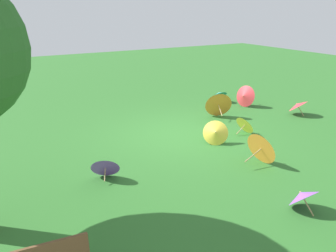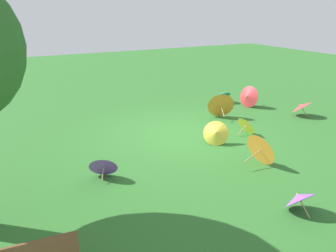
{
  "view_description": "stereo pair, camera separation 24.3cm",
  "coord_description": "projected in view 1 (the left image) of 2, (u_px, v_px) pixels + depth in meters",
  "views": [
    {
      "loc": [
        5.1,
        8.16,
        3.64
      ],
      "look_at": [
        0.8,
        0.62,
        0.6
      ],
      "focal_mm": 36.52,
      "sensor_mm": 36.0,
      "label": 1
    },
    {
      "loc": [
        4.89,
        8.28,
        3.64
      ],
      "look_at": [
        0.8,
        0.62,
        0.6
      ],
      "focal_mm": 36.52,
      "sensor_mm": 36.0,
      "label": 2
    }
  ],
  "objects": [
    {
      "name": "ground",
      "position": [
        181.0,
        135.0,
        10.28
      ],
      "size": [
        40.0,
        40.0,
        0.0
      ],
      "primitive_type": "plane",
      "color": "#2D6B28"
    },
    {
      "name": "parasol_yellow_0",
      "position": [
        216.0,
        132.0,
        9.46
      ],
      "size": [
        0.84,
        0.8,
        0.69
      ],
      "color": "tan",
      "rests_on": "ground"
    },
    {
      "name": "parasol_red_0",
      "position": [
        244.0,
        96.0,
        13.02
      ],
      "size": [
        0.84,
        0.87,
        0.83
      ],
      "color": "tan",
      "rests_on": "ground"
    },
    {
      "name": "parasol_purple_0",
      "position": [
        302.0,
        196.0,
        6.4
      ],
      "size": [
        0.65,
        0.58,
        0.56
      ],
      "color": "tan",
      "rests_on": "ground"
    },
    {
      "name": "parasol_red_1",
      "position": [
        297.0,
        105.0,
        12.02
      ],
      "size": [
        0.9,
        0.86,
        0.62
      ],
      "color": "tan",
      "rests_on": "ground"
    },
    {
      "name": "parasol_orange_0",
      "position": [
        218.0,
        103.0,
        11.84
      ],
      "size": [
        1.04,
        1.03,
        0.93
      ],
      "color": "tan",
      "rests_on": "ground"
    },
    {
      "name": "parasol_orange_2",
      "position": [
        263.0,
        147.0,
        8.28
      ],
      "size": [
        0.87,
        0.87,
        0.83
      ],
      "color": "tan",
      "rests_on": "ground"
    },
    {
      "name": "parasol_purple_1",
      "position": [
        105.0,
        166.0,
        7.58
      ],
      "size": [
        0.77,
        0.68,
        0.6
      ],
      "color": "tan",
      "rests_on": "ground"
    },
    {
      "name": "parasol_teal_0",
      "position": [
        219.0,
        94.0,
        13.73
      ],
      "size": [
        0.66,
        0.62,
        0.55
      ],
      "color": "tan",
      "rests_on": "ground"
    },
    {
      "name": "parasol_yellow_1",
      "position": [
        246.0,
        124.0,
        10.29
      ],
      "size": [
        0.64,
        0.66,
        0.59
      ],
      "color": "tan",
      "rests_on": "ground"
    }
  ]
}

